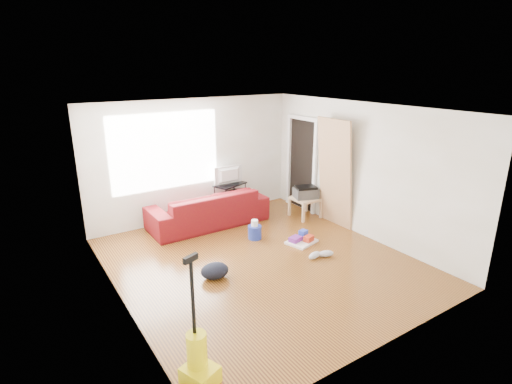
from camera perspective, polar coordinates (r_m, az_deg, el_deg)
room at (r=6.41m, az=0.54°, el=0.74°), size 4.51×5.01×2.51m
sofa at (r=8.28m, az=-6.77°, el=-4.59°), size 2.41×0.94×0.70m
tv_stand at (r=8.67m, az=-3.69°, el=-0.96°), size 0.78×0.59×0.69m
tv at (r=8.52m, az=-3.76°, el=2.40°), size 0.66×0.09×0.38m
side_table at (r=8.57m, az=7.07°, el=-1.22°), size 0.54×0.54×0.43m
printer at (r=8.51m, az=7.12°, el=-0.02°), size 0.56×0.49×0.25m
bucket at (r=7.58m, az=-0.18°, el=-6.65°), size 0.30×0.30×0.25m
toilet_paper at (r=7.50m, az=-0.20°, el=-5.35°), size 0.13×0.13×0.12m
cleaning_tray at (r=7.44m, az=6.53°, el=-6.77°), size 0.60×0.53×0.18m
backpack at (r=6.31m, az=-5.88°, el=-12.07°), size 0.47×0.40×0.24m
sneakers at (r=6.93m, az=9.16°, el=-8.81°), size 0.50×0.26×0.11m
vacuum at (r=4.44m, az=-8.23°, el=-22.69°), size 0.40×0.42×1.42m
door_panel at (r=8.37m, az=10.75°, el=-4.54°), size 0.27×0.87×2.16m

